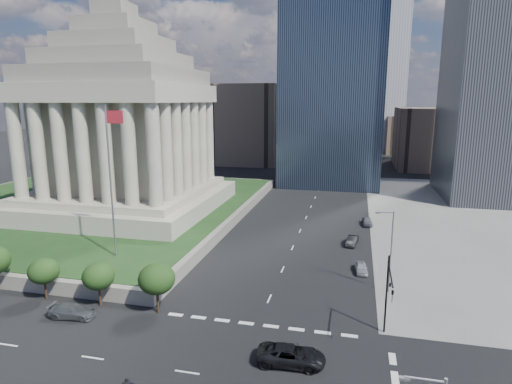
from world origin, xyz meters
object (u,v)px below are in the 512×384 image
(parked_sedan_near, at_px, (361,268))
(flagpole, at_px, (111,174))
(suv_grey, at_px, (72,311))
(parked_sedan_mid, at_px, (352,241))
(war_memorial, at_px, (121,106))
(pickup_truck, at_px, (291,355))
(traffic_signal_ne, at_px, (388,290))
(street_lamp_north, at_px, (390,247))
(parked_sedan_far, at_px, (367,221))

(parked_sedan_near, bearing_deg, flagpole, -173.88)
(suv_grey, distance_m, parked_sedan_mid, 41.63)
(flagpole, relative_size, parked_sedan_near, 5.18)
(war_memorial, height_order, parked_sedan_near, war_memorial)
(war_memorial, xyz_separation_m, parked_sedan_mid, (43.00, -6.56, -20.70))
(war_memorial, distance_m, flagpole, 28.16)
(flagpole, distance_m, suv_grey, 18.16)
(flagpole, bearing_deg, pickup_truck, -31.16)
(flagpole, xyz_separation_m, traffic_signal_ne, (34.33, -10.30, -7.86))
(pickup_truck, xyz_separation_m, suv_grey, (-23.71, 2.79, -0.11))
(flagpole, xyz_separation_m, street_lamp_north, (35.16, 1.00, -7.45))
(parked_sedan_mid, bearing_deg, parked_sedan_near, -74.78)
(war_memorial, distance_m, parked_sedan_far, 50.27)
(pickup_truck, bearing_deg, war_memorial, 40.70)
(street_lamp_north, relative_size, parked_sedan_far, 2.39)
(traffic_signal_ne, relative_size, street_lamp_north, 0.80)
(traffic_signal_ne, relative_size, parked_sedan_mid, 1.89)
(war_memorial, distance_m, traffic_signal_ne, 60.00)
(pickup_truck, height_order, parked_sedan_near, pickup_truck)
(traffic_signal_ne, height_order, parked_sedan_near, traffic_signal_ne)
(suv_grey, bearing_deg, parked_sedan_far, -42.34)
(pickup_truck, height_order, suv_grey, pickup_truck)
(war_memorial, bearing_deg, parked_sedan_mid, -8.67)
(traffic_signal_ne, distance_m, parked_sedan_far, 39.98)
(traffic_signal_ne, xyz_separation_m, street_lamp_north, (0.83, 11.30, 0.41))
(pickup_truck, bearing_deg, parked_sedan_near, -18.30)
(parked_sedan_mid, bearing_deg, parked_sedan_far, 86.43)
(parked_sedan_near, xyz_separation_m, parked_sedan_far, (1.15, 22.95, 0.06))
(street_lamp_north, xyz_separation_m, suv_grey, (-32.69, -14.03, -4.95))
(suv_grey, height_order, parked_sedan_mid, suv_grey)
(traffic_signal_ne, xyz_separation_m, pickup_truck, (-8.16, -5.52, -4.42))
(war_memorial, relative_size, pickup_truck, 6.55)
(parked_sedan_far, bearing_deg, traffic_signal_ne, -93.77)
(flagpole, relative_size, parked_sedan_far, 4.77)
(parked_sedan_near, bearing_deg, street_lamp_north, -66.56)
(parked_sedan_near, height_order, parked_sedan_far, parked_sedan_far)
(street_lamp_north, xyz_separation_m, parked_sedan_far, (-1.83, 28.41, -4.95))
(parked_sedan_near, bearing_deg, traffic_signal_ne, -87.90)
(war_memorial, relative_size, flagpole, 1.95)
(pickup_truck, height_order, parked_sedan_mid, pickup_truck)
(war_memorial, bearing_deg, flagpole, -63.11)
(war_memorial, distance_m, parked_sedan_mid, 48.17)
(parked_sedan_mid, bearing_deg, flagpole, -142.26)
(parked_sedan_mid, bearing_deg, war_memorial, 179.56)
(traffic_signal_ne, height_order, pickup_truck, traffic_signal_ne)
(street_lamp_north, bearing_deg, parked_sedan_far, 93.68)
(pickup_truck, distance_m, parked_sedan_mid, 33.59)
(flagpole, bearing_deg, suv_grey, -79.29)
(flagpole, bearing_deg, parked_sedan_far, 41.42)
(street_lamp_north, height_order, parked_sedan_far, street_lamp_north)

